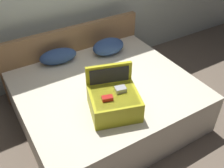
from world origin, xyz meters
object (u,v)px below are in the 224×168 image
object	(u,v)px
pillow_center_head	(58,56)
hard_case_large	(114,100)
bed	(106,102)
pillow_near_headboard	(108,47)

from	to	relation	value
pillow_center_head	hard_case_large	bearing A→B (deg)	-82.86
bed	pillow_near_headboard	xyz separation A→B (m)	(0.40, 0.63, 0.38)
bed	pillow_center_head	size ratio (longest dim) A/B	4.13
pillow_near_headboard	pillow_center_head	world-z (taller)	pillow_near_headboard
bed	hard_case_large	xyz separation A→B (m)	(-0.16, -0.43, 0.42)
pillow_near_headboard	pillow_center_head	distance (m)	0.72
bed	pillow_center_head	bearing A→B (deg)	111.89
hard_case_large	bed	bearing A→B (deg)	87.32
pillow_near_headboard	pillow_center_head	xyz separation A→B (m)	(-0.71, 0.13, -0.00)
bed	pillow_center_head	xyz separation A→B (m)	(-0.30, 0.76, 0.38)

